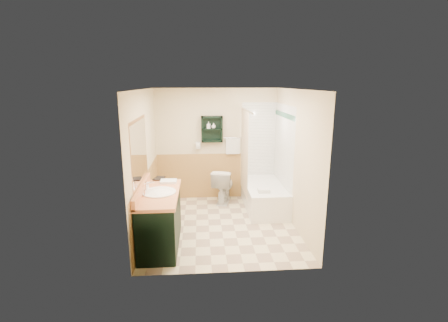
% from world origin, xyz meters
% --- Properties ---
extents(floor, '(3.00, 3.00, 0.00)m').
position_xyz_m(floor, '(0.00, 0.00, 0.00)').
color(floor, beige).
rests_on(floor, ground).
extents(back_wall, '(2.60, 0.04, 2.40)m').
position_xyz_m(back_wall, '(0.00, 1.52, 1.20)').
color(back_wall, '#FFF1C7').
rests_on(back_wall, ground).
extents(left_wall, '(0.04, 3.00, 2.40)m').
position_xyz_m(left_wall, '(-1.32, 0.00, 1.20)').
color(left_wall, '#FFF1C7').
rests_on(left_wall, ground).
extents(right_wall, '(0.04, 3.00, 2.40)m').
position_xyz_m(right_wall, '(1.32, 0.00, 1.20)').
color(right_wall, '#FFF1C7').
rests_on(right_wall, ground).
extents(ceiling, '(2.60, 3.00, 0.04)m').
position_xyz_m(ceiling, '(0.00, 0.00, 2.42)').
color(ceiling, white).
rests_on(ceiling, back_wall).
extents(wainscot_left, '(2.98, 2.98, 1.00)m').
position_xyz_m(wainscot_left, '(-1.29, 0.00, 0.50)').
color(wainscot_left, tan).
rests_on(wainscot_left, left_wall).
extents(wainscot_back, '(2.58, 2.58, 1.00)m').
position_xyz_m(wainscot_back, '(0.00, 1.49, 0.50)').
color(wainscot_back, tan).
rests_on(wainscot_back, back_wall).
extents(mirror_frame, '(1.30, 1.30, 1.00)m').
position_xyz_m(mirror_frame, '(-1.27, -0.55, 1.50)').
color(mirror_frame, olive).
rests_on(mirror_frame, left_wall).
extents(mirror_glass, '(1.20, 1.20, 0.90)m').
position_xyz_m(mirror_glass, '(-1.27, -0.55, 1.50)').
color(mirror_glass, white).
rests_on(mirror_glass, left_wall).
extents(tile_right, '(1.50, 1.50, 2.10)m').
position_xyz_m(tile_right, '(1.28, 0.75, 1.05)').
color(tile_right, white).
rests_on(tile_right, right_wall).
extents(tile_back, '(0.95, 0.95, 2.10)m').
position_xyz_m(tile_back, '(1.03, 1.48, 1.05)').
color(tile_back, white).
rests_on(tile_back, back_wall).
extents(tile_accent, '(1.50, 1.50, 0.10)m').
position_xyz_m(tile_accent, '(1.27, 0.75, 1.90)').
color(tile_accent, '#164D34').
rests_on(tile_accent, right_wall).
extents(wall_shelf, '(0.45, 0.15, 0.55)m').
position_xyz_m(wall_shelf, '(-0.10, 1.41, 1.55)').
color(wall_shelf, black).
rests_on(wall_shelf, back_wall).
extents(hair_dryer, '(0.10, 0.24, 0.18)m').
position_xyz_m(hair_dryer, '(-0.40, 1.43, 1.20)').
color(hair_dryer, silver).
rests_on(hair_dryer, back_wall).
extents(towel_bar, '(0.40, 0.06, 0.40)m').
position_xyz_m(towel_bar, '(0.35, 1.45, 1.35)').
color(towel_bar, silver).
rests_on(towel_bar, back_wall).
extents(curtain_rod, '(0.03, 1.60, 0.03)m').
position_xyz_m(curtain_rod, '(0.53, 0.75, 2.00)').
color(curtain_rod, silver).
rests_on(curtain_rod, back_wall).
extents(shower_curtain, '(1.05, 1.05, 1.70)m').
position_xyz_m(shower_curtain, '(0.53, 0.92, 1.15)').
color(shower_curtain, beige).
rests_on(shower_curtain, curtain_rod).
extents(vanity, '(0.59, 1.37, 0.87)m').
position_xyz_m(vanity, '(-0.99, -0.65, 0.44)').
color(vanity, black).
rests_on(vanity, ground).
extents(bathtub, '(0.76, 1.50, 0.50)m').
position_xyz_m(bathtub, '(0.93, 0.74, 0.25)').
color(bathtub, white).
rests_on(bathtub, ground).
extents(toilet, '(0.58, 0.81, 0.72)m').
position_xyz_m(toilet, '(0.12, 1.20, 0.36)').
color(toilet, white).
rests_on(toilet, ground).
extents(counter_towel, '(0.27, 0.21, 0.04)m').
position_xyz_m(counter_towel, '(-0.90, -0.14, 0.89)').
color(counter_towel, silver).
rests_on(counter_towel, vanity).
extents(vanity_book, '(0.17, 0.06, 0.23)m').
position_xyz_m(vanity_book, '(-1.16, 0.10, 0.99)').
color(vanity_book, black).
rests_on(vanity_book, vanity).
extents(tub_towel, '(0.21, 0.18, 0.07)m').
position_xyz_m(tub_towel, '(0.82, 0.30, 0.54)').
color(tub_towel, silver).
rests_on(tub_towel, bathtub).
extents(soap_bottle_a, '(0.11, 0.16, 0.07)m').
position_xyz_m(soap_bottle_a, '(-0.17, 1.40, 1.60)').
color(soap_bottle_a, white).
rests_on(soap_bottle_a, wall_shelf).
extents(soap_bottle_b, '(0.10, 0.12, 0.09)m').
position_xyz_m(soap_bottle_b, '(-0.06, 1.40, 1.61)').
color(soap_bottle_b, white).
rests_on(soap_bottle_b, wall_shelf).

